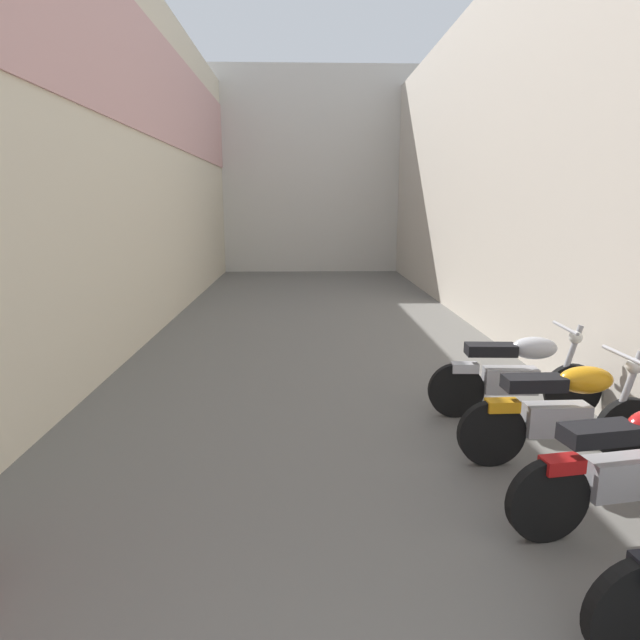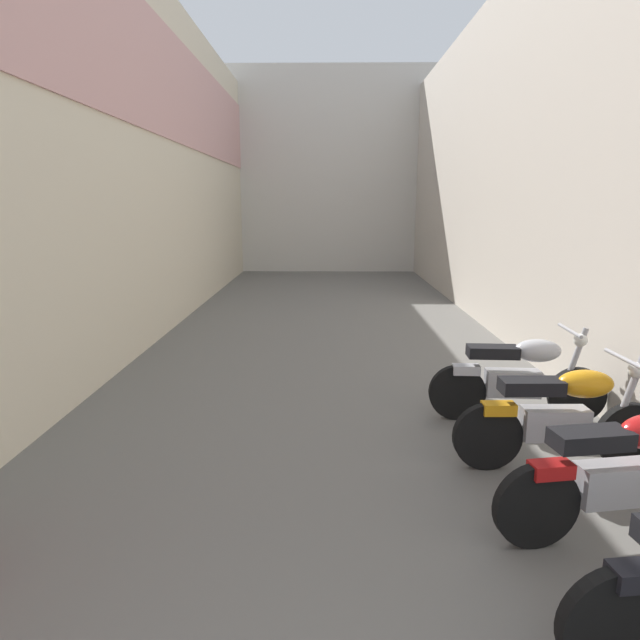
# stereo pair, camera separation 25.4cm
# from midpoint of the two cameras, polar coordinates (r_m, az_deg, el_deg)

# --- Properties ---
(ground_plane) EXTENTS (35.18, 35.18, 0.00)m
(ground_plane) POSITION_cam_midpoint_polar(r_m,az_deg,el_deg) (7.19, -0.35, -6.28)
(ground_plane) COLOR #66635E
(building_left) EXTENTS (0.45, 19.18, 6.10)m
(building_left) POSITION_cam_midpoint_polar(r_m,az_deg,el_deg) (9.28, -21.19, 16.37)
(building_left) COLOR beige
(building_left) RESTS_ON ground
(building_right) EXTENTS (0.45, 19.18, 5.99)m
(building_right) POSITION_cam_midpoint_polar(r_m,az_deg,el_deg) (9.44, 19.37, 15.90)
(building_right) COLOR beige
(building_right) RESTS_ON ground
(building_far_end) EXTENTS (8.84, 2.00, 6.65)m
(building_far_end) POSITION_cam_midpoint_polar(r_m,az_deg,el_deg) (19.44, -1.40, 15.29)
(building_far_end) COLOR beige
(building_far_end) RESTS_ON ground
(motorcycle_fourth) EXTENTS (1.84, 0.58, 1.04)m
(motorcycle_fourth) POSITION_cam_midpoint_polar(r_m,az_deg,el_deg) (4.39, 28.66, -13.30)
(motorcycle_fourth) COLOR black
(motorcycle_fourth) RESTS_ON ground
(motorcycle_fifth) EXTENTS (1.85, 0.58, 1.04)m
(motorcycle_fifth) POSITION_cam_midpoint_polar(r_m,az_deg,el_deg) (5.21, 23.07, -8.81)
(motorcycle_fifth) COLOR black
(motorcycle_fifth) RESTS_ON ground
(motorcycle_sixth) EXTENTS (1.85, 0.58, 1.04)m
(motorcycle_sixth) POSITION_cam_midpoint_polar(r_m,az_deg,el_deg) (6.14, 18.92, -5.33)
(motorcycle_sixth) COLOR black
(motorcycle_sixth) RESTS_ON ground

